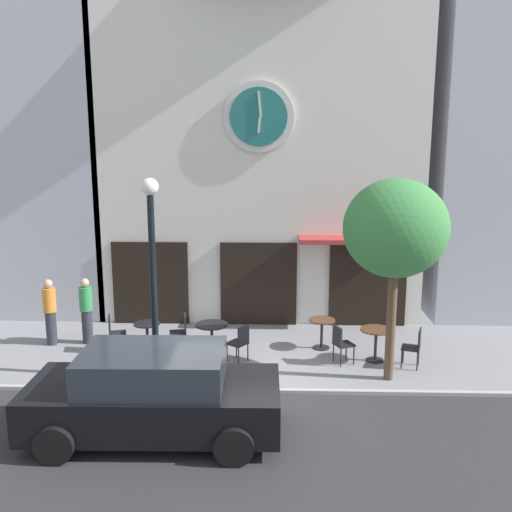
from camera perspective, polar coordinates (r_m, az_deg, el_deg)
name	(u,v)px	position (r m, az deg, el deg)	size (l,w,h in m)	color
ground_plane	(225,424)	(10.81, -3.08, -16.42)	(25.24, 11.42, 0.13)	gray
clock_building	(260,113)	(16.57, 0.41, 14.07)	(8.94, 4.12, 11.15)	silver
neighbor_building_left	(1,68)	(18.76, -24.15, 16.80)	(6.33, 3.44, 14.11)	#B2B2BC
street_lamp	(153,280)	(12.04, -10.23, -2.37)	(0.36, 0.36, 4.29)	black
street_tree	(396,229)	(11.95, 13.78, 2.59)	(2.15, 1.93, 4.29)	brown
cafe_table_rightmost	(147,333)	(14.07, -10.82, -7.53)	(0.64, 0.64, 0.72)	black
cafe_table_center_right	(212,332)	(13.70, -4.44, -7.56)	(0.79, 0.79, 0.75)	black
cafe_table_near_curb	(322,329)	(14.13, 6.59, -7.23)	(0.65, 0.65, 0.74)	black
cafe_table_leftmost	(376,338)	(13.55, 11.89, -8.02)	(0.74, 0.74, 0.77)	black
cafe_chair_under_awning	(181,330)	(14.02, -7.48, -7.30)	(0.46, 0.46, 0.90)	black
cafe_chair_curbside	(114,331)	(14.25, -14.01, -7.24)	(0.49, 0.49, 0.90)	black
cafe_chair_facing_wall	(240,341)	(13.19, -1.59, -8.44)	(0.56, 0.56, 0.90)	black
cafe_chair_by_entrance	(341,341)	(13.27, 8.47, -8.44)	(0.53, 0.53, 0.90)	black
cafe_chair_facing_street	(415,345)	(13.40, 15.58, -8.56)	(0.51, 0.51, 0.90)	black
pedestrian_green	(86,310)	(14.92, -16.60, -5.18)	(0.34, 0.34, 1.67)	#2D2D38
pedestrian_orange	(50,311)	(15.09, -19.89, -5.20)	(0.37, 0.37, 1.67)	#2D2D38
parked_car_black	(154,394)	(10.21, -10.16, -13.45)	(4.33, 2.07, 1.55)	black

